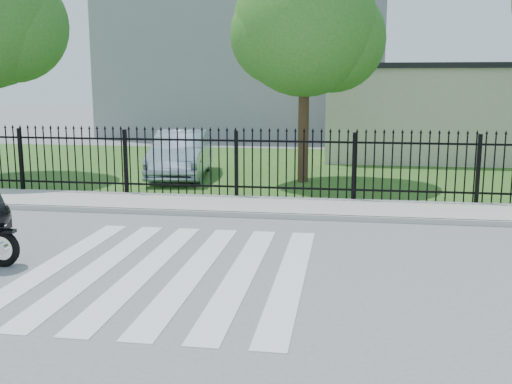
# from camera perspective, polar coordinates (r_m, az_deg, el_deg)

# --- Properties ---
(ground) EXTENTS (120.00, 120.00, 0.00)m
(ground) POSITION_cam_1_polar(r_m,az_deg,el_deg) (10.00, -8.24, -7.41)
(ground) COLOR slate
(ground) RESTS_ON ground
(crosswalk) EXTENTS (5.00, 5.50, 0.01)m
(crosswalk) POSITION_cam_1_polar(r_m,az_deg,el_deg) (10.00, -8.24, -7.38)
(crosswalk) COLOR silver
(crosswalk) RESTS_ON ground
(sidewalk) EXTENTS (40.00, 2.00, 0.12)m
(sidewalk) POSITION_cam_1_polar(r_m,az_deg,el_deg) (14.68, -2.58, -1.27)
(sidewalk) COLOR #ADAAA3
(sidewalk) RESTS_ON ground
(curb) EXTENTS (40.00, 0.12, 0.12)m
(curb) POSITION_cam_1_polar(r_m,az_deg,el_deg) (13.72, -3.40, -2.11)
(curb) COLOR #ADAAA3
(curb) RESTS_ON ground
(grass_strip) EXTENTS (40.00, 12.00, 0.02)m
(grass_strip) POSITION_cam_1_polar(r_m,az_deg,el_deg) (21.49, 1.08, 2.38)
(grass_strip) COLOR #29551D
(grass_strip) RESTS_ON ground
(iron_fence) EXTENTS (26.00, 0.04, 1.80)m
(iron_fence) POSITION_cam_1_polar(r_m,az_deg,el_deg) (15.50, -1.88, 2.53)
(iron_fence) COLOR black
(iron_fence) RESTS_ON ground
(tree_mid) EXTENTS (4.20, 4.20, 6.78)m
(tree_mid) POSITION_cam_1_polar(r_m,az_deg,el_deg) (18.21, 4.68, 15.56)
(tree_mid) COLOR #382316
(tree_mid) RESTS_ON ground
(building_low) EXTENTS (10.00, 6.00, 3.50)m
(building_low) POSITION_cam_1_polar(r_m,az_deg,el_deg) (25.46, 18.30, 7.07)
(building_low) COLOR beige
(building_low) RESTS_ON ground
(building_low_roof) EXTENTS (10.20, 6.20, 0.20)m
(building_low_roof) POSITION_cam_1_polar(r_m,az_deg,el_deg) (25.43, 18.54, 11.23)
(building_low_roof) COLOR black
(building_low_roof) RESTS_ON building_low
(building_tall) EXTENTS (15.00, 10.00, 12.00)m
(building_tall) POSITION_cam_1_polar(r_m,az_deg,el_deg) (35.69, -0.71, 15.27)
(building_tall) COLOR gray
(building_tall) RESTS_ON ground
(parked_car) EXTENTS (2.13, 4.68, 1.49)m
(parked_car) POSITION_cam_1_polar(r_m,az_deg,el_deg) (19.30, -7.13, 3.63)
(parked_car) COLOR #9BAFC4
(parked_car) RESTS_ON grass_strip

